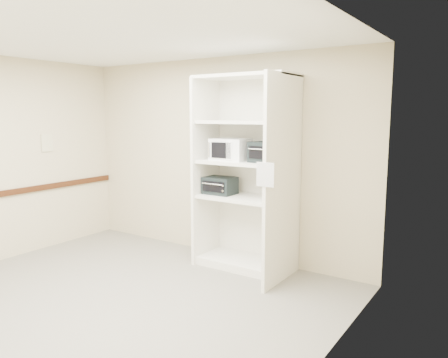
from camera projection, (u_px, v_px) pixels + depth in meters
The scene contains 10 objects.
floor at pixel (110, 302), 4.56m from camera, with size 4.50×4.00×0.01m, color slate.
ceiling at pixel (99, 34), 4.16m from camera, with size 4.50×4.00×0.01m, color white.
wall_back at pixel (218, 158), 6.01m from camera, with size 4.50×0.02×2.70m, color #BFAC8E.
wall_right at pixel (319, 198), 3.13m from camera, with size 0.02×4.00×2.70m, color #BFAC8E.
shelving_unit at pixel (249, 180), 5.43m from camera, with size 1.24×0.92×2.42m.
microwave at pixel (231, 149), 5.50m from camera, with size 0.45×0.34×0.27m, color white.
toaster_oven_upper at pixel (269, 152), 5.21m from camera, with size 0.43×0.32×0.25m, color black.
toaster_oven_lower at pixel (220, 185), 5.65m from camera, with size 0.40×0.30×0.22m, color black.
paper_sign at pixel (265, 175), 4.57m from camera, with size 0.20×0.01×0.25m, color white.
wall_poster at pixel (47, 143), 6.30m from camera, with size 0.01×0.18×0.25m, color silver.
Camera 1 is at (3.39, -2.94, 1.94)m, focal length 35.00 mm.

